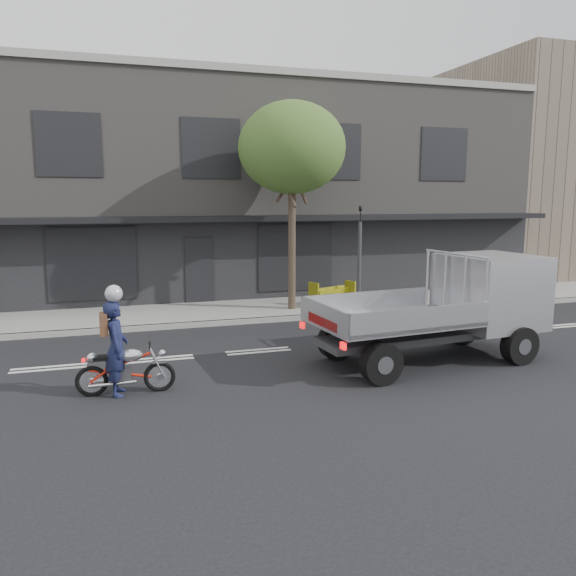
# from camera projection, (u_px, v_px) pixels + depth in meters

# --- Properties ---
(ground) EXTENTS (80.00, 80.00, 0.00)m
(ground) POSITION_uv_depth(u_px,v_px,m) (258.00, 351.00, 13.85)
(ground) COLOR black
(ground) RESTS_ON ground
(sidewalk) EXTENTS (32.00, 3.20, 0.15)m
(sidewalk) POSITION_uv_depth(u_px,v_px,m) (223.00, 312.00, 18.27)
(sidewalk) COLOR gray
(sidewalk) RESTS_ON ground
(kerb) EXTENTS (32.00, 0.20, 0.15)m
(kerb) POSITION_uv_depth(u_px,v_px,m) (233.00, 322.00, 16.76)
(kerb) COLOR gray
(kerb) RESTS_ON ground
(building_main) EXTENTS (26.00, 10.00, 8.00)m
(building_main) POSITION_uv_depth(u_px,v_px,m) (192.00, 192.00, 23.87)
(building_main) COLOR slate
(building_main) RESTS_ON ground
(building_neighbour) EXTENTS (14.00, 10.00, 10.00)m
(building_neighbour) POSITION_uv_depth(u_px,v_px,m) (573.00, 174.00, 29.56)
(building_neighbour) COLOR brown
(building_neighbour) RESTS_ON ground
(street_tree) EXTENTS (3.40, 3.40, 6.74)m
(street_tree) POSITION_uv_depth(u_px,v_px,m) (292.00, 149.00, 17.62)
(street_tree) COLOR #382B21
(street_tree) RESTS_ON ground
(traffic_light_pole) EXTENTS (0.12, 0.12, 3.50)m
(traffic_light_pole) POSITION_uv_depth(u_px,v_px,m) (359.00, 264.00, 17.98)
(traffic_light_pole) COLOR #2D2D30
(traffic_light_pole) RESTS_ON ground
(motorcycle) EXTENTS (1.88, 0.54, 0.96)m
(motorcycle) POSITION_uv_depth(u_px,v_px,m) (126.00, 369.00, 10.78)
(motorcycle) COLOR black
(motorcycle) RESTS_ON ground
(rider) EXTENTS (0.48, 0.69, 1.83)m
(rider) POSITION_uv_depth(u_px,v_px,m) (116.00, 348.00, 10.67)
(rider) COLOR #161A3D
(rider) RESTS_ON ground
(flatbed_ute) EXTENTS (5.61, 2.71, 2.52)m
(flatbed_ute) POSITION_uv_depth(u_px,v_px,m) (473.00, 297.00, 13.24)
(flatbed_ute) COLOR black
(flatbed_ute) RESTS_ON ground
(construction_barrier) EXTENTS (1.55, 1.10, 0.80)m
(construction_barrier) POSITION_uv_depth(u_px,v_px,m) (334.00, 293.00, 18.99)
(construction_barrier) COLOR #FFF70D
(construction_barrier) RESTS_ON sidewalk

